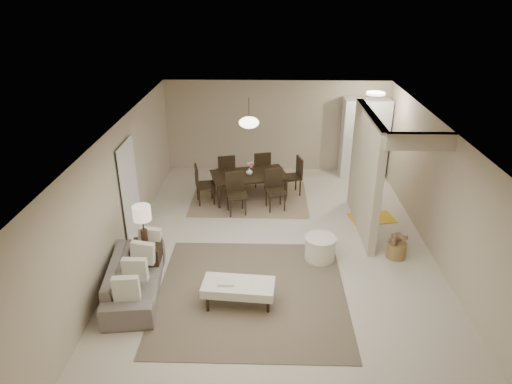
{
  "coord_description": "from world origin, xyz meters",
  "views": [
    {
      "loc": [
        -0.23,
        -7.55,
        4.86
      ],
      "look_at": [
        -0.45,
        0.66,
        1.05
      ],
      "focal_mm": 32.0,
      "sensor_mm": 36.0,
      "label": 1
    }
  ],
  "objects_px": {
    "sofa": "(135,277)",
    "wicker_basket": "(396,250)",
    "side_table": "(147,258)",
    "dining_table": "(249,187)",
    "round_pouf": "(320,248)",
    "ottoman_bench": "(238,288)",
    "pantry_cabinet": "(364,138)"
  },
  "relations": [
    {
      "from": "sofa",
      "to": "ottoman_bench",
      "type": "distance_m",
      "value": 1.8
    },
    {
      "from": "pantry_cabinet",
      "to": "dining_table",
      "type": "relative_size",
      "value": 1.18
    },
    {
      "from": "sofa",
      "to": "dining_table",
      "type": "bearing_deg",
      "value": -32.21
    },
    {
      "from": "side_table",
      "to": "dining_table",
      "type": "relative_size",
      "value": 0.32
    },
    {
      "from": "pantry_cabinet",
      "to": "wicker_basket",
      "type": "xyz_separation_m",
      "value": [
        -0.07,
        -4.15,
        -0.9
      ]
    },
    {
      "from": "round_pouf",
      "to": "dining_table",
      "type": "distance_m",
      "value": 3.03
    },
    {
      "from": "sofa",
      "to": "wicker_basket",
      "type": "height_order",
      "value": "sofa"
    },
    {
      "from": "round_pouf",
      "to": "wicker_basket",
      "type": "relative_size",
      "value": 1.64
    },
    {
      "from": "pantry_cabinet",
      "to": "side_table",
      "type": "relative_size",
      "value": 3.69
    },
    {
      "from": "sofa",
      "to": "wicker_basket",
      "type": "bearing_deg",
      "value": -82.46
    },
    {
      "from": "round_pouf",
      "to": "ottoman_bench",
      "type": "bearing_deg",
      "value": -136.35
    },
    {
      "from": "sofa",
      "to": "round_pouf",
      "type": "distance_m",
      "value": 3.43
    },
    {
      "from": "side_table",
      "to": "wicker_basket",
      "type": "distance_m",
      "value": 4.72
    },
    {
      "from": "sofa",
      "to": "ottoman_bench",
      "type": "bearing_deg",
      "value": -106.32
    },
    {
      "from": "ottoman_bench",
      "to": "side_table",
      "type": "xyz_separation_m",
      "value": [
        -1.72,
        0.91,
        -0.05
      ]
    },
    {
      "from": "sofa",
      "to": "wicker_basket",
      "type": "distance_m",
      "value": 4.88
    },
    {
      "from": "round_pouf",
      "to": "dining_table",
      "type": "height_order",
      "value": "dining_table"
    },
    {
      "from": "sofa",
      "to": "ottoman_bench",
      "type": "height_order",
      "value": "sofa"
    },
    {
      "from": "sofa",
      "to": "dining_table",
      "type": "distance_m",
      "value": 4.16
    },
    {
      "from": "side_table",
      "to": "round_pouf",
      "type": "height_order",
      "value": "side_table"
    },
    {
      "from": "dining_table",
      "to": "round_pouf",
      "type": "bearing_deg",
      "value": -76.21
    },
    {
      "from": "sofa",
      "to": "pantry_cabinet",
      "type": "bearing_deg",
      "value": -48.62
    },
    {
      "from": "pantry_cabinet",
      "to": "ottoman_bench",
      "type": "height_order",
      "value": "pantry_cabinet"
    },
    {
      "from": "sofa",
      "to": "dining_table",
      "type": "height_order",
      "value": "dining_table"
    },
    {
      "from": "side_table",
      "to": "dining_table",
      "type": "distance_m",
      "value": 3.59
    },
    {
      "from": "pantry_cabinet",
      "to": "side_table",
      "type": "bearing_deg",
      "value": -135.07
    },
    {
      "from": "round_pouf",
      "to": "wicker_basket",
      "type": "bearing_deg",
      "value": 3.86
    },
    {
      "from": "sofa",
      "to": "round_pouf",
      "type": "xyz_separation_m",
      "value": [
        3.24,
        1.1,
        -0.07
      ]
    },
    {
      "from": "round_pouf",
      "to": "dining_table",
      "type": "relative_size",
      "value": 0.33
    },
    {
      "from": "pantry_cabinet",
      "to": "ottoman_bench",
      "type": "bearing_deg",
      "value": -118.17
    },
    {
      "from": "ottoman_bench",
      "to": "side_table",
      "type": "height_order",
      "value": "side_table"
    },
    {
      "from": "pantry_cabinet",
      "to": "round_pouf",
      "type": "xyz_separation_m",
      "value": [
        -1.56,
        -4.25,
        -0.82
      ]
    }
  ]
}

